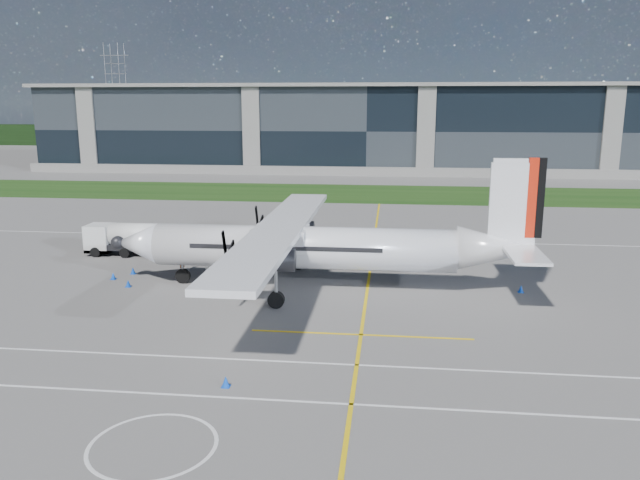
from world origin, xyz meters
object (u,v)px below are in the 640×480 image
at_px(safety_cone_fwd, 113,276).
at_px(turboprop_aircraft, 319,223).
at_px(baggage_tug, 226,267).
at_px(ground_crew_person, 182,258).
at_px(safety_cone_tail, 521,289).
at_px(safety_cone_nose_port, 128,283).
at_px(pylon_west, 117,94).
at_px(safety_cone_nose_stbd, 133,271).
at_px(safety_cone_portwing, 226,382).
at_px(fuel_tanker_truck, 122,239).

bearing_deg(safety_cone_fwd, turboprop_aircraft, -1.27).
relative_size(baggage_tug, ground_crew_person, 1.30).
bearing_deg(safety_cone_tail, safety_cone_nose_port, -176.16).
bearing_deg(baggage_tug, pylon_west, 116.54).
distance_m(ground_crew_person, safety_cone_fwd, 5.02).
relative_size(safety_cone_nose_port, safety_cone_tail, 1.00).
xyz_separation_m(safety_cone_nose_stbd, safety_cone_fwd, (-0.81, -1.55, 0.00)).
relative_size(baggage_tug, safety_cone_portwing, 5.44).
height_order(safety_cone_tail, safety_cone_nose_stbd, same).
bearing_deg(safety_cone_nose_port, pylon_west, 114.18).
bearing_deg(safety_cone_nose_stbd, ground_crew_person, 16.63).
height_order(safety_cone_nose_stbd, safety_cone_fwd, same).
bearing_deg(safety_cone_tail, safety_cone_fwd, -179.78).
relative_size(turboprop_aircraft, safety_cone_nose_stbd, 59.38).
relative_size(ground_crew_person, safety_cone_nose_port, 4.19).
relative_size(baggage_tug, safety_cone_tail, 5.44).
height_order(baggage_tug, safety_cone_tail, baggage_tug).
distance_m(baggage_tug, safety_cone_nose_stbd, 7.09).
distance_m(pylon_west, ground_crew_person, 160.89).
bearing_deg(pylon_west, safety_cone_portwing, -64.60).
relative_size(safety_cone_nose_port, safety_cone_fwd, 1.00).
distance_m(turboprop_aircraft, ground_crew_person, 11.44).
bearing_deg(fuel_tanker_truck, safety_cone_fwd, -71.11).
bearing_deg(turboprop_aircraft, safety_cone_nose_port, -174.13).
distance_m(turboprop_aircraft, safety_cone_nose_port, 13.68).
bearing_deg(pylon_west, fuel_tanker_truck, -65.93).
relative_size(pylon_west, fuel_tanker_truck, 4.22).
height_order(turboprop_aircraft, baggage_tug, turboprop_aircraft).
relative_size(pylon_west, baggage_tug, 11.04).
height_order(pylon_west, ground_crew_person, pylon_west).
height_order(fuel_tanker_truck, safety_cone_nose_stbd, fuel_tanker_truck).
relative_size(baggage_tug, safety_cone_nose_port, 5.44).
xyz_separation_m(safety_cone_tail, safety_cone_fwd, (-28.14, -0.11, 0.00)).
height_order(ground_crew_person, safety_cone_nose_port, ground_crew_person).
height_order(safety_cone_nose_port, safety_cone_tail, same).
relative_size(fuel_tanker_truck, safety_cone_fwd, 14.20).
bearing_deg(ground_crew_person, turboprop_aircraft, -105.45).
bearing_deg(turboprop_aircraft, pylon_west, 118.40).
distance_m(baggage_tug, safety_cone_fwd, 8.00).
distance_m(fuel_tanker_truck, ground_crew_person, 8.12).
bearing_deg(safety_cone_portwing, turboprop_aircraft, 81.39).
distance_m(safety_cone_nose_port, safety_cone_fwd, 2.47).
relative_size(ground_crew_person, safety_cone_portwing, 4.19).
distance_m(safety_cone_nose_port, safety_cone_nose_stbd, 3.36).
bearing_deg(safety_cone_portwing, safety_cone_fwd, 128.10).
relative_size(pylon_west, safety_cone_nose_port, 60.00).
bearing_deg(safety_cone_nose_stbd, baggage_tug, -2.12).
bearing_deg(ground_crew_person, safety_cone_tail, -95.94).
height_order(baggage_tug, ground_crew_person, ground_crew_person).
bearing_deg(safety_cone_nose_stbd, safety_cone_portwing, -56.27).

